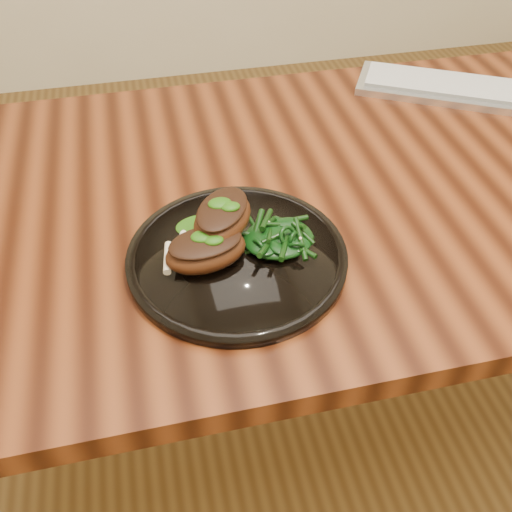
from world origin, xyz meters
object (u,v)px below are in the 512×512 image
Objects in this scene: greens_heap at (278,235)px; keyboard at (469,90)px; desk at (346,215)px; plate at (237,257)px; lamb_chop_front at (205,250)px.

greens_heap is 0.64m from keyboard.
desk is 0.30m from plate.
greens_heap reaches higher than desk.
keyboard is at bearing 36.82° from greens_heap.
plate reaches higher than desk.
greens_heap is (-0.17, -0.15, 0.12)m from desk.
keyboard is at bearing 32.80° from lamb_chop_front.
plate is 0.68× the size of keyboard.
greens_heap is at bearing -143.18° from keyboard.
plate is 0.69m from keyboard.
desk is at bearing 42.16° from greens_heap.
desk is 0.26m from greens_heap.
greens_heap is at bearing 5.19° from plate.
lamb_chop_front reaches higher than keyboard.
desk is 0.35m from lamb_chop_front.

